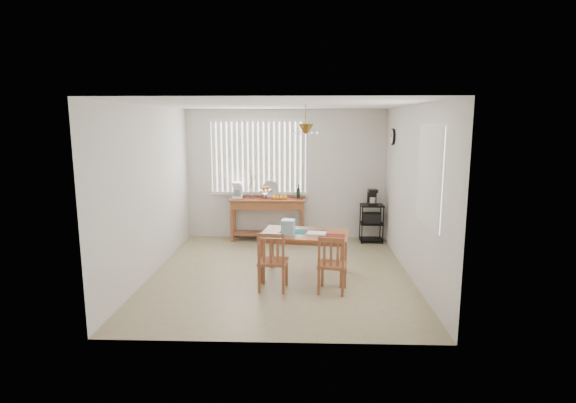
{
  "coord_description": "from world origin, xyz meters",
  "views": [
    {
      "loc": [
        0.35,
        -6.75,
        2.35
      ],
      "look_at": [
        0.1,
        0.55,
        1.05
      ],
      "focal_mm": 28.0,
      "sensor_mm": 36.0,
      "label": 1
    }
  ],
  "objects_px": {
    "sideboard": "(268,209)",
    "dining_table": "(305,238)",
    "wire_cart": "(372,220)",
    "cart_items": "(372,197)",
    "chair_right": "(332,265)",
    "chair_left": "(273,261)"
  },
  "relations": [
    {
      "from": "wire_cart",
      "to": "sideboard",
      "type": "bearing_deg",
      "value": 177.65
    },
    {
      "from": "sideboard",
      "to": "wire_cart",
      "type": "xyz_separation_m",
      "value": [
        2.05,
        -0.08,
        -0.18
      ]
    },
    {
      "from": "chair_left",
      "to": "cart_items",
      "type": "bearing_deg",
      "value": 56.29
    },
    {
      "from": "chair_left",
      "to": "chair_right",
      "type": "bearing_deg",
      "value": -4.37
    },
    {
      "from": "dining_table",
      "to": "chair_right",
      "type": "relative_size",
      "value": 1.7
    },
    {
      "from": "wire_cart",
      "to": "chair_left",
      "type": "distance_m",
      "value": 3.19
    },
    {
      "from": "wire_cart",
      "to": "chair_right",
      "type": "height_order",
      "value": "chair_right"
    },
    {
      "from": "sideboard",
      "to": "dining_table",
      "type": "bearing_deg",
      "value": -71.51
    },
    {
      "from": "wire_cart",
      "to": "cart_items",
      "type": "height_order",
      "value": "cart_items"
    },
    {
      "from": "cart_items",
      "to": "dining_table",
      "type": "distance_m",
      "value": 2.49
    },
    {
      "from": "cart_items",
      "to": "chair_right",
      "type": "distance_m",
      "value": 2.92
    },
    {
      "from": "sideboard",
      "to": "dining_table",
      "type": "distance_m",
      "value": 2.28
    },
    {
      "from": "cart_items",
      "to": "wire_cart",
      "type": "bearing_deg",
      "value": -90.0
    },
    {
      "from": "sideboard",
      "to": "dining_table",
      "type": "xyz_separation_m",
      "value": [
        0.72,
        -2.16,
        -0.02
      ]
    },
    {
      "from": "sideboard",
      "to": "cart_items",
      "type": "relative_size",
      "value": 4.84
    },
    {
      "from": "chair_left",
      "to": "dining_table",
      "type": "bearing_deg",
      "value": 51.63
    },
    {
      "from": "dining_table",
      "to": "chair_left",
      "type": "relative_size",
      "value": 1.63
    },
    {
      "from": "sideboard",
      "to": "chair_left",
      "type": "xyz_separation_m",
      "value": [
        0.27,
        -2.73,
        -0.21
      ]
    },
    {
      "from": "wire_cart",
      "to": "chair_right",
      "type": "relative_size",
      "value": 0.91
    },
    {
      "from": "wire_cart",
      "to": "chair_left",
      "type": "bearing_deg",
      "value": -123.79
    },
    {
      "from": "cart_items",
      "to": "dining_table",
      "type": "bearing_deg",
      "value": -122.34
    },
    {
      "from": "chair_right",
      "to": "dining_table",
      "type": "bearing_deg",
      "value": 120.78
    }
  ]
}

